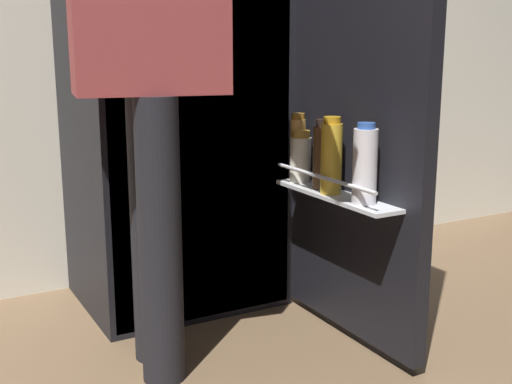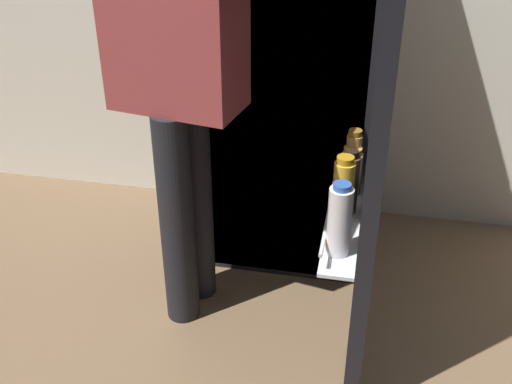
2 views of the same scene
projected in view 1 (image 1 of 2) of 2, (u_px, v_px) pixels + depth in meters
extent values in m
plane|color=brown|center=(241.00, 350.00, 2.06)|extent=(5.31, 5.31, 0.00)
cube|color=black|center=(171.00, 72.00, 2.33)|extent=(0.68, 0.56, 1.69)
cube|color=white|center=(203.00, 75.00, 2.09)|extent=(0.64, 0.01, 1.65)
cube|color=white|center=(197.00, 60.00, 2.12)|extent=(0.60, 0.09, 0.01)
cube|color=black|center=(358.00, 76.00, 1.98)|extent=(0.05, 0.65, 1.63)
cube|color=white|center=(335.00, 195.00, 2.02)|extent=(0.10, 0.53, 0.01)
cylinder|color=silver|center=(323.00, 177.00, 1.99)|extent=(0.01, 0.51, 0.01)
cylinder|color=brown|center=(321.00, 158.00, 2.08)|extent=(0.06, 0.06, 0.20)
cylinder|color=black|center=(322.00, 123.00, 2.05)|extent=(0.04, 0.04, 0.02)
cylinder|color=gold|center=(331.00, 159.00, 2.00)|extent=(0.07, 0.07, 0.22)
cylinder|color=#BC8419|center=(332.00, 120.00, 1.98)|extent=(0.05, 0.05, 0.02)
cylinder|color=#EDE5CC|center=(300.00, 160.00, 2.18)|extent=(0.07, 0.07, 0.15)
cylinder|color=#B78933|center=(301.00, 134.00, 2.16)|extent=(0.06, 0.06, 0.02)
cylinder|color=white|center=(365.00, 167.00, 1.87)|extent=(0.07, 0.07, 0.22)
cylinder|color=#335BB2|center=(366.00, 126.00, 1.84)|extent=(0.05, 0.05, 0.02)
cylinder|color=tan|center=(298.00, 150.00, 2.19)|extent=(0.05, 0.05, 0.21)
cylinder|color=#996623|center=(298.00, 116.00, 2.17)|extent=(0.05, 0.05, 0.02)
cylinder|color=gold|center=(226.00, 41.00, 2.16)|extent=(0.07, 0.07, 0.11)
cylinder|color=black|center=(151.00, 230.00, 1.93)|extent=(0.12, 0.12, 0.81)
cylinder|color=black|center=(160.00, 244.00, 1.80)|extent=(0.12, 0.12, 0.81)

